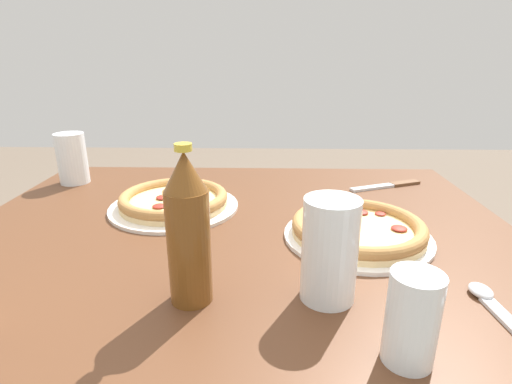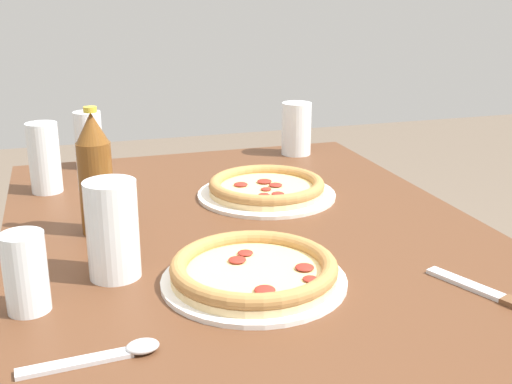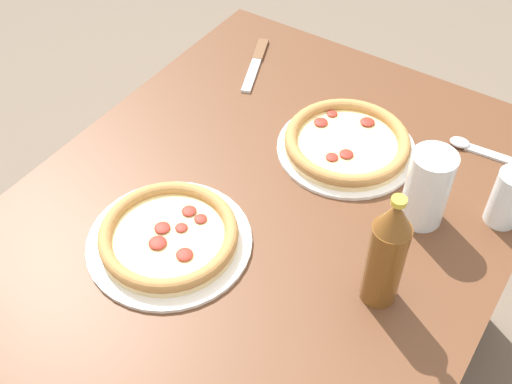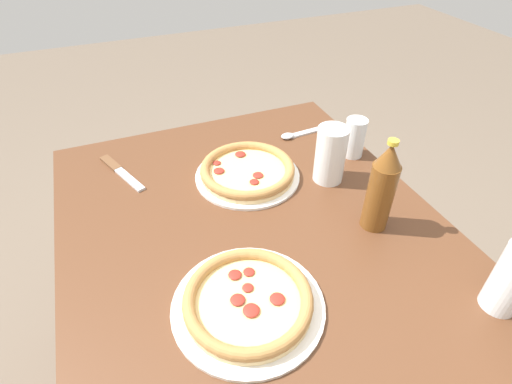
{
  "view_description": "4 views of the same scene",
  "coord_description": "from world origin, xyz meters",
  "px_view_note": "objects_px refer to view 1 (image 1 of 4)",
  "views": [
    {
      "loc": [
        -0.06,
        0.79,
        1.11
      ],
      "look_at": [
        -0.03,
        -0.06,
        0.82
      ],
      "focal_mm": 28.0,
      "sensor_mm": 36.0,
      "label": 1
    },
    {
      "loc": [
        -1.11,
        0.32,
        1.21
      ],
      "look_at": [
        -0.02,
        -0.02,
        0.83
      ],
      "focal_mm": 45.0,
      "sensor_mm": 36.0,
      "label": 2
    },
    {
      "loc": [
        0.7,
        0.45,
        1.68
      ],
      "look_at": [
        -0.0,
        -0.01,
        0.8
      ],
      "focal_mm": 45.0,
      "sensor_mm": 36.0,
      "label": 3
    },
    {
      "loc": [
        0.6,
        -0.26,
        1.43
      ],
      "look_at": [
        -0.07,
        0.01,
        0.85
      ],
      "focal_mm": 28.0,
      "sensor_mm": 36.0,
      "label": 4
    }
  ],
  "objects_px": {
    "pizza_veggie": "(358,229)",
    "spoon": "(495,306)",
    "beer_bottle": "(188,230)",
    "glass_water": "(329,256)",
    "glass_cola": "(72,160)",
    "pizza_margherita": "(174,201)",
    "glass_mango_juice": "(412,321)",
    "knife": "(389,185)"
  },
  "relations": [
    {
      "from": "glass_cola",
      "to": "spoon",
      "type": "xyz_separation_m",
      "value": [
        -0.88,
        0.58,
        -0.06
      ]
    },
    {
      "from": "glass_mango_juice",
      "to": "knife",
      "type": "bearing_deg",
      "value": -104.3
    },
    {
      "from": "pizza_margherita",
      "to": "knife",
      "type": "relative_size",
      "value": 1.44
    },
    {
      "from": "beer_bottle",
      "to": "spoon",
      "type": "distance_m",
      "value": 0.46
    },
    {
      "from": "glass_cola",
      "to": "pizza_margherita",
      "type": "bearing_deg",
      "value": 149.49
    },
    {
      "from": "glass_cola",
      "to": "beer_bottle",
      "type": "height_order",
      "value": "beer_bottle"
    },
    {
      "from": "pizza_veggie",
      "to": "spoon",
      "type": "height_order",
      "value": "pizza_veggie"
    },
    {
      "from": "pizza_veggie",
      "to": "spoon",
      "type": "xyz_separation_m",
      "value": [
        -0.15,
        0.23,
        -0.01
      ]
    },
    {
      "from": "knife",
      "to": "spoon",
      "type": "height_order",
      "value": "spoon"
    },
    {
      "from": "glass_water",
      "to": "beer_bottle",
      "type": "height_order",
      "value": "beer_bottle"
    },
    {
      "from": "knife",
      "to": "beer_bottle",
      "type": "bearing_deg",
      "value": 50.39
    },
    {
      "from": "pizza_margherita",
      "to": "glass_mango_juice",
      "type": "height_order",
      "value": "glass_mango_juice"
    },
    {
      "from": "glass_water",
      "to": "glass_mango_juice",
      "type": "relative_size",
      "value": 1.35
    },
    {
      "from": "glass_cola",
      "to": "knife",
      "type": "xyz_separation_m",
      "value": [
        -0.89,
        0.01,
        -0.06
      ]
    },
    {
      "from": "glass_water",
      "to": "glass_mango_juice",
      "type": "height_order",
      "value": "glass_water"
    },
    {
      "from": "glass_mango_juice",
      "to": "beer_bottle",
      "type": "distance_m",
      "value": 0.31
    },
    {
      "from": "beer_bottle",
      "to": "spoon",
      "type": "height_order",
      "value": "beer_bottle"
    },
    {
      "from": "spoon",
      "to": "glass_mango_juice",
      "type": "bearing_deg",
      "value": 32.58
    },
    {
      "from": "pizza_margherita",
      "to": "spoon",
      "type": "xyz_separation_m",
      "value": [
        -0.55,
        0.38,
        -0.01
      ]
    },
    {
      "from": "pizza_margherita",
      "to": "beer_bottle",
      "type": "xyz_separation_m",
      "value": [
        -0.11,
        0.37,
        0.09
      ]
    },
    {
      "from": "glass_cola",
      "to": "spoon",
      "type": "bearing_deg",
      "value": 146.73
    },
    {
      "from": "glass_cola",
      "to": "pizza_veggie",
      "type": "bearing_deg",
      "value": 154.66
    },
    {
      "from": "glass_mango_juice",
      "to": "beer_bottle",
      "type": "relative_size",
      "value": 0.49
    },
    {
      "from": "glass_mango_juice",
      "to": "beer_bottle",
      "type": "bearing_deg",
      "value": -22.93
    },
    {
      "from": "glass_cola",
      "to": "glass_mango_juice",
      "type": "xyz_separation_m",
      "value": [
        -0.72,
        0.68,
        -0.01
      ]
    },
    {
      "from": "glass_mango_juice",
      "to": "glass_cola",
      "type": "bearing_deg",
      "value": -43.46
    },
    {
      "from": "glass_mango_juice",
      "to": "spoon",
      "type": "bearing_deg",
      "value": -147.42
    },
    {
      "from": "beer_bottle",
      "to": "glass_water",
      "type": "bearing_deg",
      "value": -177.17
    },
    {
      "from": "knife",
      "to": "glass_mango_juice",
      "type": "bearing_deg",
      "value": 75.7
    },
    {
      "from": "pizza_veggie",
      "to": "glass_cola",
      "type": "relative_size",
      "value": 2.06
    },
    {
      "from": "glass_cola",
      "to": "glass_mango_juice",
      "type": "height_order",
      "value": "glass_cola"
    },
    {
      "from": "pizza_margherita",
      "to": "spoon",
      "type": "distance_m",
      "value": 0.67
    },
    {
      "from": "beer_bottle",
      "to": "knife",
      "type": "height_order",
      "value": "beer_bottle"
    },
    {
      "from": "glass_water",
      "to": "glass_cola",
      "type": "xyz_separation_m",
      "value": [
        0.64,
        -0.55,
        -0.01
      ]
    },
    {
      "from": "beer_bottle",
      "to": "glass_cola",
      "type": "bearing_deg",
      "value": -52.15
    },
    {
      "from": "knife",
      "to": "glass_cola",
      "type": "bearing_deg",
      "value": -0.97
    },
    {
      "from": "glass_water",
      "to": "beer_bottle",
      "type": "relative_size",
      "value": 0.66
    },
    {
      "from": "pizza_veggie",
      "to": "glass_water",
      "type": "distance_m",
      "value": 0.23
    },
    {
      "from": "knife",
      "to": "pizza_margherita",
      "type": "bearing_deg",
      "value": 17.63
    },
    {
      "from": "pizza_veggie",
      "to": "beer_bottle",
      "type": "bearing_deg",
      "value": 36.16
    },
    {
      "from": "glass_cola",
      "to": "beer_bottle",
      "type": "distance_m",
      "value": 0.71
    },
    {
      "from": "pizza_veggie",
      "to": "glass_water",
      "type": "relative_size",
      "value": 1.84
    }
  ]
}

